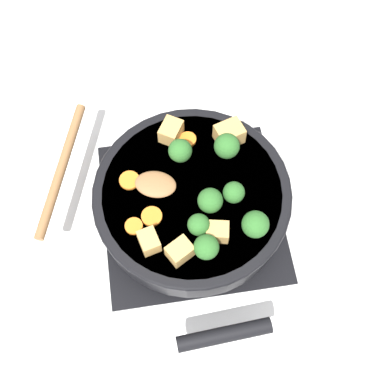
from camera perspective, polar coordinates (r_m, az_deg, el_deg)
name	(u,v)px	position (r m, az deg, el deg)	size (l,w,h in m)	color
ground_plane	(192,212)	(0.95, 0.00, -2.19)	(2.40, 2.40, 0.00)	white
front_burner_grate	(192,210)	(0.94, 0.00, -1.90)	(0.31, 0.31, 0.03)	black
skillet_pan	(192,199)	(0.89, 0.02, -0.80)	(0.41, 0.33, 0.06)	black
wooden_spoon	(100,175)	(0.89, -9.76, 1.77)	(0.24, 0.24, 0.02)	olive
tofu_cube_center_large	(217,232)	(0.83, 2.71, -4.27)	(0.04, 0.03, 0.03)	tan
tofu_cube_near_handle	(180,251)	(0.82, -1.31, -6.34)	(0.04, 0.03, 0.03)	tan
tofu_cube_east_chunk	(229,134)	(0.90, 3.99, 6.19)	(0.04, 0.04, 0.04)	tan
tofu_cube_west_chunk	(171,131)	(0.91, -2.25, 6.48)	(0.04, 0.03, 0.03)	tan
tofu_cube_back_piece	(149,241)	(0.82, -4.61, -5.27)	(0.04, 0.03, 0.03)	tan
broccoli_floret_near_spoon	(210,201)	(0.83, 1.96, -0.93)	(0.04, 0.04, 0.05)	#709956
broccoli_floret_center_top	(197,225)	(0.82, 0.56, -3.54)	(0.04, 0.04, 0.04)	#709956
broccoli_floret_east_rim	(180,151)	(0.88, -1.27, 4.42)	(0.04, 0.04, 0.05)	#709956
broccoli_floret_west_rim	(234,193)	(0.85, 4.48, -0.07)	(0.04, 0.04, 0.04)	#709956
broccoli_floret_north_edge	(255,224)	(0.82, 6.78, -3.45)	(0.04, 0.04, 0.05)	#709956
broccoli_floret_south_cluster	(206,247)	(0.81, 1.54, -5.90)	(0.04, 0.04, 0.05)	#709956
broccoli_floret_mid_floret	(227,146)	(0.88, 3.73, 4.90)	(0.04, 0.04, 0.05)	#709956
carrot_slice_orange_thin	(152,216)	(0.85, -4.32, -2.60)	(0.03, 0.03, 0.01)	orange
carrot_slice_near_center	(134,226)	(0.85, -6.23, -3.63)	(0.03, 0.03, 0.01)	orange
carrot_slice_edge_slice	(129,180)	(0.88, -6.69, 1.25)	(0.03, 0.03, 0.01)	orange
carrot_slice_under_broccoli	(188,139)	(0.91, -0.45, 5.64)	(0.03, 0.03, 0.01)	orange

